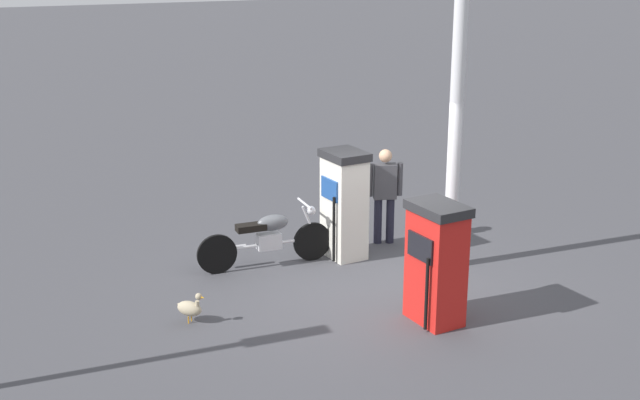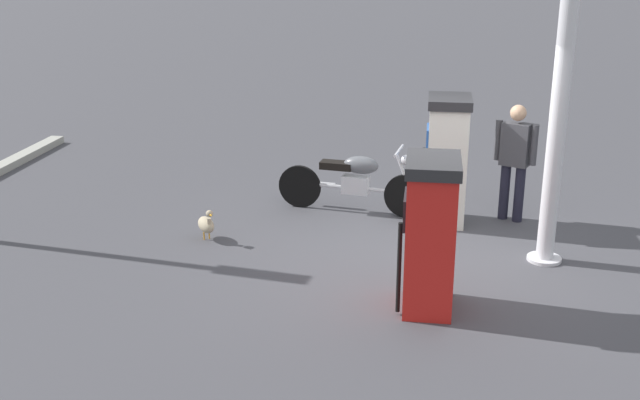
% 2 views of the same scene
% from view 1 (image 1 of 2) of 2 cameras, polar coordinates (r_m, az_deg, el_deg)
% --- Properties ---
extents(ground_plane, '(120.00, 120.00, 0.00)m').
position_cam_1_polar(ground_plane, '(11.84, 4.07, -5.94)').
color(ground_plane, '#424247').
extents(fuel_pump_near, '(0.60, 0.75, 1.68)m').
position_cam_1_polar(fuel_pump_near, '(12.64, 1.67, -0.26)').
color(fuel_pump_near, silver).
rests_on(fuel_pump_near, ground).
extents(fuel_pump_far, '(0.59, 0.81, 1.58)m').
position_cam_1_polar(fuel_pump_far, '(10.57, 7.98, -4.28)').
color(fuel_pump_far, red).
rests_on(fuel_pump_far, ground).
extents(motorcycle_near_pump, '(2.09, 0.56, 0.94)m').
position_cam_1_polar(motorcycle_near_pump, '(12.38, -3.62, -2.54)').
color(motorcycle_near_pump, black).
rests_on(motorcycle_near_pump, ground).
extents(attendant_person, '(0.57, 0.31, 1.56)m').
position_cam_1_polar(attendant_person, '(13.25, 4.47, 0.66)').
color(attendant_person, '#1E1E2D').
rests_on(attendant_person, ground).
extents(wandering_duck, '(0.36, 0.38, 0.43)m').
position_cam_1_polar(wandering_duck, '(10.78, -8.94, -7.33)').
color(wandering_duck, tan).
rests_on(wandering_duck, ground).
extents(canopy_support_pole, '(0.40, 0.40, 4.27)m').
position_cam_1_polar(canopy_support_pole, '(12.07, 9.29, 4.62)').
color(canopy_support_pole, silver).
rests_on(canopy_support_pole, ground).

